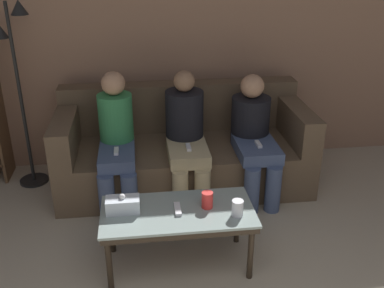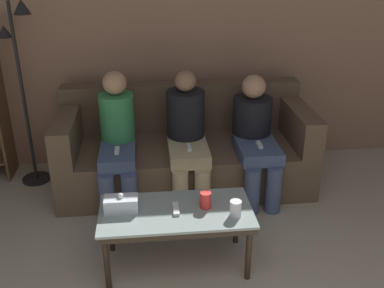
{
  "view_description": "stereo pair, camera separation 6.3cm",
  "coord_description": "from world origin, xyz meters",
  "px_view_note": "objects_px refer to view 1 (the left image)",
  "views": [
    {
      "loc": [
        -0.39,
        -0.64,
        2.07
      ],
      "look_at": [
        0.0,
        2.44,
        0.66
      ],
      "focal_mm": 42.0,
      "sensor_mm": 36.0,
      "label": 1
    },
    {
      "loc": [
        -0.33,
        -0.64,
        2.07
      ],
      "look_at": [
        0.0,
        2.44,
        0.66
      ],
      "focal_mm": 42.0,
      "sensor_mm": 36.0,
      "label": 2
    }
  ],
  "objects_px": {
    "cup_near_right": "(207,200)",
    "standing_lamp": "(20,77)",
    "coffee_table": "(178,216)",
    "game_remote": "(178,209)",
    "seated_person_left_end": "(116,138)",
    "couch": "(183,150)",
    "tissue_box": "(123,205)",
    "cup_near_left": "(238,208)",
    "seated_person_mid_left": "(186,133)",
    "seated_person_mid_right": "(253,133)"
  },
  "relations": [
    {
      "from": "tissue_box",
      "to": "game_remote",
      "type": "xyz_separation_m",
      "value": [
        0.36,
        -0.03,
        -0.04
      ]
    },
    {
      "from": "seated_person_mid_right",
      "to": "coffee_table",
      "type": "bearing_deg",
      "value": -128.19
    },
    {
      "from": "cup_near_left",
      "to": "cup_near_right",
      "type": "relative_size",
      "value": 0.98
    },
    {
      "from": "cup_near_left",
      "to": "tissue_box",
      "type": "bearing_deg",
      "value": 169.03
    },
    {
      "from": "cup_near_right",
      "to": "standing_lamp",
      "type": "distance_m",
      "value": 2.01
    },
    {
      "from": "couch",
      "to": "seated_person_mid_right",
      "type": "bearing_deg",
      "value": -22.37
    },
    {
      "from": "cup_near_left",
      "to": "seated_person_left_end",
      "type": "bearing_deg",
      "value": 126.71
    },
    {
      "from": "coffee_table",
      "to": "seated_person_mid_left",
      "type": "relative_size",
      "value": 0.93
    },
    {
      "from": "game_remote",
      "to": "seated_person_mid_right",
      "type": "xyz_separation_m",
      "value": [
        0.75,
        0.96,
        0.1
      ]
    },
    {
      "from": "cup_near_left",
      "to": "seated_person_left_end",
      "type": "xyz_separation_m",
      "value": [
        -0.79,
        1.07,
        0.08
      ]
    },
    {
      "from": "coffee_table",
      "to": "game_remote",
      "type": "distance_m",
      "value": 0.06
    },
    {
      "from": "standing_lamp",
      "to": "seated_person_mid_right",
      "type": "relative_size",
      "value": 1.59
    },
    {
      "from": "tissue_box",
      "to": "seated_person_left_end",
      "type": "distance_m",
      "value": 0.93
    },
    {
      "from": "game_remote",
      "to": "seated_person_left_end",
      "type": "height_order",
      "value": "seated_person_left_end"
    },
    {
      "from": "couch",
      "to": "tissue_box",
      "type": "distance_m",
      "value": 1.29
    },
    {
      "from": "couch",
      "to": "tissue_box",
      "type": "relative_size",
      "value": 10.07
    },
    {
      "from": "coffee_table",
      "to": "seated_person_mid_left",
      "type": "xyz_separation_m",
      "value": [
        0.17,
        0.97,
        0.18
      ]
    },
    {
      "from": "couch",
      "to": "tissue_box",
      "type": "xyz_separation_m",
      "value": [
        -0.53,
        -1.17,
        0.18
      ]
    },
    {
      "from": "cup_near_right",
      "to": "seated_person_left_end",
      "type": "relative_size",
      "value": 0.1
    },
    {
      "from": "coffee_table",
      "to": "couch",
      "type": "bearing_deg",
      "value": 82.02
    },
    {
      "from": "cup_near_right",
      "to": "standing_lamp",
      "type": "height_order",
      "value": "standing_lamp"
    },
    {
      "from": "seated_person_left_end",
      "to": "seated_person_mid_left",
      "type": "distance_m",
      "value": 0.59
    },
    {
      "from": "tissue_box",
      "to": "coffee_table",
      "type": "bearing_deg",
      "value": -5.12
    },
    {
      "from": "game_remote",
      "to": "seated_person_mid_left",
      "type": "bearing_deg",
      "value": 80.16
    },
    {
      "from": "seated_person_mid_left",
      "to": "cup_near_left",
      "type": "bearing_deg",
      "value": -78.99
    },
    {
      "from": "standing_lamp",
      "to": "seated_person_left_end",
      "type": "relative_size",
      "value": 1.49
    },
    {
      "from": "couch",
      "to": "coffee_table",
      "type": "xyz_separation_m",
      "value": [
        -0.17,
        -1.2,
        0.08
      ]
    },
    {
      "from": "cup_near_left",
      "to": "seated_person_mid_right",
      "type": "bearing_deg",
      "value": 70.63
    },
    {
      "from": "tissue_box",
      "to": "seated_person_left_end",
      "type": "bearing_deg",
      "value": 93.7
    },
    {
      "from": "cup_near_right",
      "to": "game_remote",
      "type": "bearing_deg",
      "value": -176.31
    },
    {
      "from": "seated_person_mid_right",
      "to": "seated_person_left_end",
      "type": "bearing_deg",
      "value": -179.91
    },
    {
      "from": "game_remote",
      "to": "couch",
      "type": "bearing_deg",
      "value": 82.02
    },
    {
      "from": "couch",
      "to": "cup_near_left",
      "type": "bearing_deg",
      "value": -80.89
    },
    {
      "from": "couch",
      "to": "game_remote",
      "type": "bearing_deg",
      "value": -97.98
    },
    {
      "from": "couch",
      "to": "seated_person_mid_left",
      "type": "height_order",
      "value": "seated_person_mid_left"
    },
    {
      "from": "standing_lamp",
      "to": "seated_person_mid_left",
      "type": "relative_size",
      "value": 1.51
    },
    {
      "from": "cup_near_right",
      "to": "standing_lamp",
      "type": "relative_size",
      "value": 0.07
    },
    {
      "from": "couch",
      "to": "seated_person_left_end",
      "type": "bearing_deg",
      "value": -157.47
    },
    {
      "from": "coffee_table",
      "to": "tissue_box",
      "type": "relative_size",
      "value": 4.61
    },
    {
      "from": "couch",
      "to": "coffee_table",
      "type": "bearing_deg",
      "value": -97.98
    },
    {
      "from": "cup_near_left",
      "to": "seated_person_mid_left",
      "type": "distance_m",
      "value": 1.1
    },
    {
      "from": "tissue_box",
      "to": "seated_person_mid_left",
      "type": "xyz_separation_m",
      "value": [
        0.53,
        0.94,
        0.08
      ]
    },
    {
      "from": "seated_person_mid_left",
      "to": "tissue_box",
      "type": "bearing_deg",
      "value": -119.31
    },
    {
      "from": "coffee_table",
      "to": "seated_person_mid_right",
      "type": "height_order",
      "value": "seated_person_mid_right"
    },
    {
      "from": "cup_near_left",
      "to": "standing_lamp",
      "type": "bearing_deg",
      "value": 137.35
    },
    {
      "from": "couch",
      "to": "coffee_table",
      "type": "height_order",
      "value": "couch"
    },
    {
      "from": "tissue_box",
      "to": "game_remote",
      "type": "height_order",
      "value": "tissue_box"
    },
    {
      "from": "couch",
      "to": "cup_near_right",
      "type": "bearing_deg",
      "value": -88.46
    },
    {
      "from": "game_remote",
      "to": "seated_person_left_end",
      "type": "distance_m",
      "value": 1.05
    },
    {
      "from": "cup_near_left",
      "to": "seated_person_mid_left",
      "type": "xyz_separation_m",
      "value": [
        -0.21,
        1.08,
        0.08
      ]
    }
  ]
}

